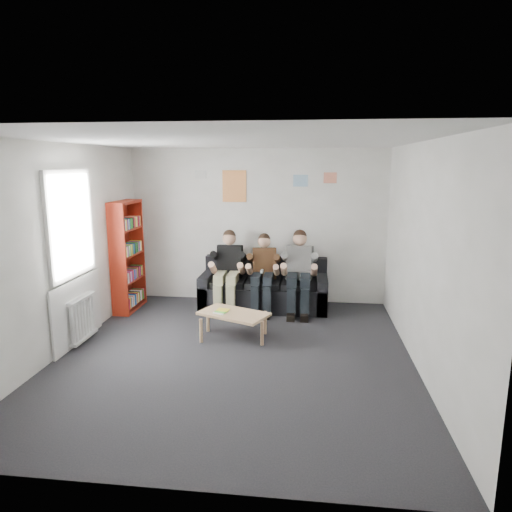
{
  "coord_description": "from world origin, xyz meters",
  "views": [
    {
      "loc": [
        0.92,
        -5.45,
        2.43
      ],
      "look_at": [
        0.12,
        1.3,
        1.06
      ],
      "focal_mm": 32.0,
      "sensor_mm": 36.0,
      "label": 1
    }
  ],
  "objects_px": {
    "person_left": "(228,271)",
    "person_right": "(299,273)",
    "sofa": "(264,290)",
    "bookshelf": "(128,256)",
    "coffee_table": "(234,316)",
    "person_middle": "(263,273)"
  },
  "relations": [
    {
      "from": "person_left",
      "to": "person_right",
      "type": "xyz_separation_m",
      "value": [
        1.19,
        -0.0,
        0.01
      ]
    },
    {
      "from": "person_left",
      "to": "person_right",
      "type": "height_order",
      "value": "person_right"
    },
    {
      "from": "sofa",
      "to": "bookshelf",
      "type": "distance_m",
      "value": 2.37
    },
    {
      "from": "coffee_table",
      "to": "person_right",
      "type": "xyz_separation_m",
      "value": [
        0.88,
        1.29,
        0.34
      ]
    },
    {
      "from": "sofa",
      "to": "person_middle",
      "type": "xyz_separation_m",
      "value": [
        0.0,
        -0.2,
        0.35
      ]
    },
    {
      "from": "person_middle",
      "to": "bookshelf",
      "type": "bearing_deg",
      "value": 175.61
    },
    {
      "from": "bookshelf",
      "to": "person_middle",
      "type": "xyz_separation_m",
      "value": [
        2.25,
        0.18,
        -0.28
      ]
    },
    {
      "from": "coffee_table",
      "to": "person_left",
      "type": "relative_size",
      "value": 0.71
    },
    {
      "from": "person_left",
      "to": "person_right",
      "type": "bearing_deg",
      "value": 0.86
    },
    {
      "from": "sofa",
      "to": "person_right",
      "type": "height_order",
      "value": "person_right"
    },
    {
      "from": "coffee_table",
      "to": "sofa",
      "type": "bearing_deg",
      "value": 79.33
    },
    {
      "from": "person_left",
      "to": "person_middle",
      "type": "bearing_deg",
      "value": 1.15
    },
    {
      "from": "person_left",
      "to": "person_right",
      "type": "relative_size",
      "value": 0.98
    },
    {
      "from": "person_middle",
      "to": "person_right",
      "type": "xyz_separation_m",
      "value": [
        0.6,
        -0.0,
        0.03
      ]
    },
    {
      "from": "bookshelf",
      "to": "person_right",
      "type": "distance_m",
      "value": 2.87
    },
    {
      "from": "sofa",
      "to": "person_middle",
      "type": "distance_m",
      "value": 0.4
    },
    {
      "from": "sofa",
      "to": "person_right",
      "type": "relative_size",
      "value": 1.57
    },
    {
      "from": "bookshelf",
      "to": "person_middle",
      "type": "bearing_deg",
      "value": 5.41
    },
    {
      "from": "person_middle",
      "to": "person_right",
      "type": "bearing_deg",
      "value": -9.4
    },
    {
      "from": "bookshelf",
      "to": "person_middle",
      "type": "height_order",
      "value": "bookshelf"
    },
    {
      "from": "sofa",
      "to": "coffee_table",
      "type": "distance_m",
      "value": 1.52
    },
    {
      "from": "bookshelf",
      "to": "person_right",
      "type": "relative_size",
      "value": 1.35
    }
  ]
}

